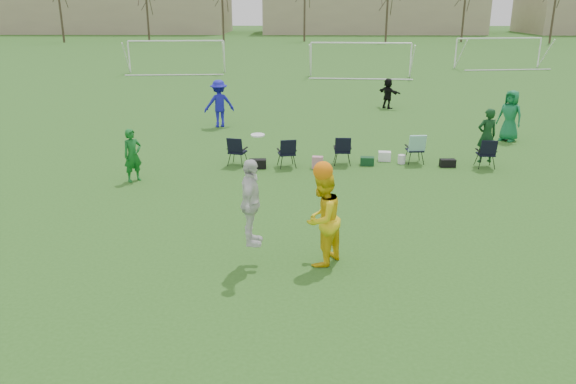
{
  "coord_description": "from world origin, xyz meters",
  "views": [
    {
      "loc": [
        -0.29,
        -10.28,
        5.16
      ],
      "look_at": [
        -0.57,
        1.31,
        1.25
      ],
      "focal_mm": 35.0,
      "sensor_mm": 36.0,
      "label": 1
    }
  ],
  "objects_px": {
    "fielder_blue": "(219,104)",
    "center_contest": "(297,212)",
    "fielder_green_near": "(133,155)",
    "fielder_black": "(388,93)",
    "goal_mid": "(361,50)",
    "fielder_green_far": "(510,116)",
    "goal_left": "(176,47)",
    "goal_right": "(499,44)"
  },
  "relations": [
    {
      "from": "fielder_blue",
      "to": "goal_right",
      "type": "distance_m",
      "value": 31.22
    },
    {
      "from": "fielder_black",
      "to": "goal_mid",
      "type": "bearing_deg",
      "value": -36.67
    },
    {
      "from": "fielder_black",
      "to": "goal_left",
      "type": "xyz_separation_m",
      "value": [
        -14.12,
        15.31,
        1.16
      ]
    },
    {
      "from": "fielder_green_near",
      "to": "center_contest",
      "type": "xyz_separation_m",
      "value": [
        5.01,
        -5.64,
        0.35
      ]
    },
    {
      "from": "fielder_green_near",
      "to": "fielder_black",
      "type": "height_order",
      "value": "fielder_green_near"
    },
    {
      "from": "fielder_black",
      "to": "center_contest",
      "type": "relative_size",
      "value": 0.55
    },
    {
      "from": "fielder_green_near",
      "to": "center_contest",
      "type": "relative_size",
      "value": 0.58
    },
    {
      "from": "fielder_black",
      "to": "goal_mid",
      "type": "xyz_separation_m",
      "value": [
        -0.12,
        13.31,
        1.16
      ]
    },
    {
      "from": "goal_left",
      "to": "goal_mid",
      "type": "xyz_separation_m",
      "value": [
        14.0,
        -2.0,
        0.0
      ]
    },
    {
      "from": "fielder_green_near",
      "to": "fielder_green_far",
      "type": "distance_m",
      "value": 14.37
    },
    {
      "from": "center_contest",
      "to": "goal_right",
      "type": "bearing_deg",
      "value": 66.52
    },
    {
      "from": "fielder_green_far",
      "to": "goal_left",
      "type": "xyz_separation_m",
      "value": [
        -17.84,
        22.41,
        0.93
      ]
    },
    {
      "from": "fielder_green_far",
      "to": "center_contest",
      "type": "xyz_separation_m",
      "value": [
        -8.21,
        -11.26,
        0.16
      ]
    },
    {
      "from": "fielder_black",
      "to": "center_contest",
      "type": "height_order",
      "value": "center_contest"
    },
    {
      "from": "goal_left",
      "to": "goal_mid",
      "type": "distance_m",
      "value": 14.14
    },
    {
      "from": "fielder_blue",
      "to": "fielder_black",
      "type": "xyz_separation_m",
      "value": [
        8.0,
        4.75,
        -0.25
      ]
    },
    {
      "from": "goal_left",
      "to": "center_contest",
      "type": "bearing_deg",
      "value": -79.03
    },
    {
      "from": "fielder_green_near",
      "to": "goal_mid",
      "type": "height_order",
      "value": "goal_mid"
    },
    {
      "from": "goal_mid",
      "to": "center_contest",
      "type": "bearing_deg",
      "value": -93.85
    },
    {
      "from": "fielder_green_near",
      "to": "goal_right",
      "type": "bearing_deg",
      "value": 11.95
    },
    {
      "from": "goal_mid",
      "to": "fielder_green_near",
      "type": "bearing_deg",
      "value": -105.81
    },
    {
      "from": "center_contest",
      "to": "goal_mid",
      "type": "relative_size",
      "value": 0.38
    },
    {
      "from": "fielder_green_far",
      "to": "goal_left",
      "type": "relative_size",
      "value": 0.27
    },
    {
      "from": "fielder_green_far",
      "to": "fielder_black",
      "type": "relative_size",
      "value": 1.29
    },
    {
      "from": "fielder_black",
      "to": "goal_left",
      "type": "distance_m",
      "value": 20.86
    },
    {
      "from": "center_contest",
      "to": "goal_right",
      "type": "xyz_separation_m",
      "value": [
        16.37,
        37.67,
        0.77
      ]
    },
    {
      "from": "goal_left",
      "to": "fielder_black",
      "type": "bearing_deg",
      "value": -52.31
    },
    {
      "from": "fielder_green_far",
      "to": "fielder_black",
      "type": "bearing_deg",
      "value": 163.08
    },
    {
      "from": "fielder_blue",
      "to": "fielder_black",
      "type": "distance_m",
      "value": 9.31
    },
    {
      "from": "fielder_green_near",
      "to": "goal_right",
      "type": "xyz_separation_m",
      "value": [
        21.38,
        32.03,
        1.12
      ]
    },
    {
      "from": "fielder_green_far",
      "to": "fielder_black",
      "type": "distance_m",
      "value": 8.02
    },
    {
      "from": "fielder_green_near",
      "to": "fielder_blue",
      "type": "distance_m",
      "value": 8.12
    },
    {
      "from": "fielder_blue",
      "to": "center_contest",
      "type": "height_order",
      "value": "center_contest"
    },
    {
      "from": "fielder_blue",
      "to": "goal_left",
      "type": "distance_m",
      "value": 20.99
    },
    {
      "from": "fielder_green_far",
      "to": "goal_right",
      "type": "bearing_deg",
      "value": 118.26
    },
    {
      "from": "goal_mid",
      "to": "goal_right",
      "type": "xyz_separation_m",
      "value": [
        12.0,
        6.0,
        0.0
      ]
    },
    {
      "from": "fielder_black",
      "to": "goal_mid",
      "type": "distance_m",
      "value": 13.36
    },
    {
      "from": "fielder_green_near",
      "to": "fielder_blue",
      "type": "relative_size",
      "value": 0.79
    },
    {
      "from": "fielder_black",
      "to": "goal_right",
      "type": "height_order",
      "value": "goal_right"
    },
    {
      "from": "goal_left",
      "to": "fielder_green_far",
      "type": "bearing_deg",
      "value": -56.47
    },
    {
      "from": "fielder_green_near",
      "to": "goal_left",
      "type": "distance_m",
      "value": 28.43
    },
    {
      "from": "fielder_green_near",
      "to": "goal_mid",
      "type": "distance_m",
      "value": 27.69
    }
  ]
}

